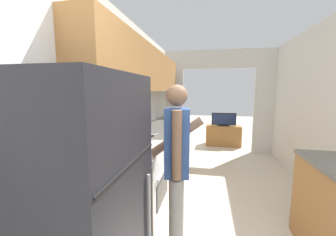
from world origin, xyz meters
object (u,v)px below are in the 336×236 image
Objects in this scene: refrigerator at (73,219)px; tv_cabinet at (223,135)px; television at (224,119)px; knife at (152,136)px; person at (176,169)px; range_oven at (135,186)px.

refrigerator reaches higher than tv_cabinet.
refrigerator is 4.94m from television.
refrigerator reaches higher than knife.
person is 1.06m from knife.
range_oven is at bearing -76.96° from knife.
television is (1.21, 3.68, 0.27)m from range_oven.
knife reaches higher than tv_cabinet.
refrigerator is at bearing -87.45° from range_oven.
tv_cabinet is at bearing 87.11° from knife.
knife is (-1.17, -3.14, 0.64)m from tv_cabinet.
knife is at bearing 17.75° from person.
television is at bearing -18.85° from person.
refrigerator is 1.55× the size of range_oven.
tv_cabinet is 2.95× the size of knife.
range_oven reaches higher than tv_cabinet.
range_oven is 0.75m from person.
tv_cabinet is at bearing -18.75° from person.
range_oven is at bearing 92.55° from refrigerator.
range_oven is (-0.05, 1.13, -0.35)m from refrigerator.
television is at bearing 71.78° from range_oven.
tv_cabinet is (1.21, 3.72, -0.18)m from range_oven.
tv_cabinet is at bearing 71.97° from range_oven.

